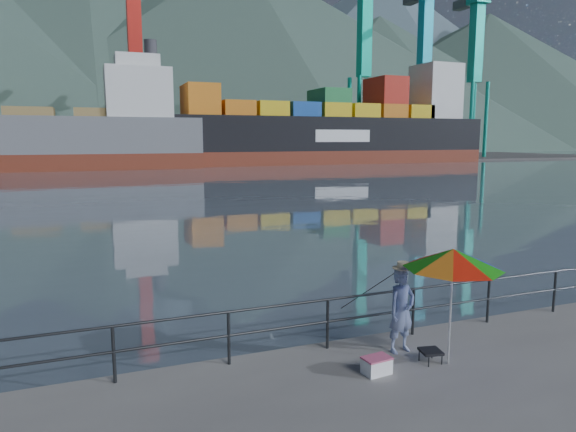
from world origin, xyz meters
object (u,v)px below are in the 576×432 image
Objects in this scene: bulk_carrier at (42,138)px; container_ship at (339,128)px; fisherman at (401,311)px; beach_umbrella at (453,259)px; cooler_bag at (377,366)px.

bulk_carrier is 47.21m from container_ship.
fisherman is 1.50m from beach_umbrella.
fisherman reaches higher than cooler_bag.
beach_umbrella is 2.35m from cooler_bag.
fisherman is at bearing 29.33° from cooler_bag.
container_ship is at bearing 57.33° from cooler_bag.
beach_umbrella is 4.57× the size of cooler_bag.
cooler_bag is at bearing -116.32° from container_ship.
bulk_carrier is at bearing -175.60° from container_ship.
bulk_carrier is (-11.24, 69.97, 3.38)m from fisherman.
fisherman is 70.95m from bulk_carrier.
beach_umbrella reaches higher than cooler_bag.
cooler_bag is at bearing -81.70° from bulk_carrier.
bulk_carrier is at bearing 99.43° from beach_umbrella.
fisherman is at bearing 122.59° from beach_umbrella.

